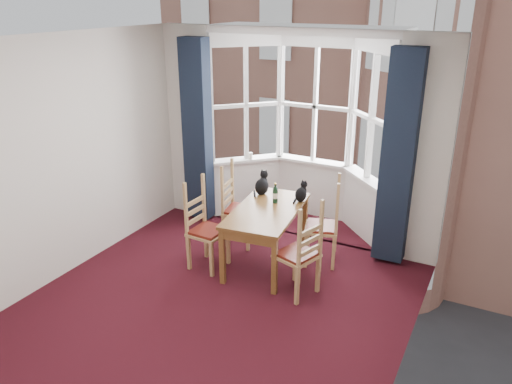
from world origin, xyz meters
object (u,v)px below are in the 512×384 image
Objects in this scene: chair_left_far at (234,210)px; dining_table at (267,216)px; chair_left_near at (202,230)px; candle_tall at (250,156)px; chair_right_far at (329,228)px; chair_right_near at (303,258)px; cat_right at (301,193)px; wine_bottle at (275,194)px; cat_left at (262,185)px.

dining_table is at bearing -25.96° from chair_left_far.
candle_tall reaches higher than chair_left_near.
dining_table is 1.58× the size of chair_right_far.
chair_right_far is (-0.01, 0.85, 0.00)m from chair_right_near.
chair_left_near is at bearing -139.09° from cat_right.
chair_right_far is at bearing 12.13° from wine_bottle.
chair_left_far is 2.82× the size of cat_left.
cat_right is (0.92, 0.11, 0.37)m from chair_left_far.
cat_left is at bearing 15.33° from chair_left_far.
cat_right is at bearing 6.75° from chair_left_far.
chair_left_far is 1.32m from chair_right_far.
dining_table is 5.30× the size of cat_right.
chair_right_near reaches higher than dining_table.
candle_tall reaches higher than chair_left_far.
chair_right_near is 3.53× the size of wine_bottle.
cat_left is at bearing 136.93° from chair_right_near.
chair_right_far is 1.03m from cat_left.
chair_right_near is at bearing -30.86° from chair_left_far.
chair_left_far and chair_right_near have the same top height.
chair_left_near reaches higher than dining_table.
dining_table is at bearing 144.93° from chair_right_near.
chair_left_near is 1.00× the size of chair_left_far.
cat_left is at bearing -53.95° from candle_tall.
cat_left is 1.25× the size of wine_bottle.
wine_bottle reaches higher than chair_right_near.
chair_left_far is at bearing 149.14° from chair_right_near.
chair_left_far is 1.00× the size of chair_right_far.
cat_right reaches higher than chair_right_far.
chair_left_near is at bearing -116.55° from cat_left.
candle_tall is (-1.59, 0.93, 0.45)m from chair_right_far.
chair_left_near is 3.36× the size of cat_right.
chair_left_near is at bearing -149.20° from dining_table.
chair_right_near is 1.37m from cat_left.
cat_left is at bearing 123.39° from dining_table.
chair_right_near is (1.33, -0.79, 0.00)m from chair_left_far.
chair_left_far is at bearing -173.25° from cat_right.
chair_right_far is 2.82× the size of cat_left.
cat_right is (0.55, 0.01, -0.02)m from cat_left.
dining_table is 4.46× the size of cat_left.
chair_right_near is 2.43m from candle_tall.
wine_bottle is 1.41m from candle_tall.
wine_bottle reaches higher than chair_right_far.
cat_left is at bearing 145.55° from wine_bottle.
wine_bottle is at bearing -143.11° from cat_right.
chair_left_far is 0.55m from cat_left.
dining_table is at bearing -91.88° from wine_bottle.
cat_left is (-0.95, 0.05, 0.39)m from chair_right_far.
cat_right is at bearing -36.26° from candle_tall.
cat_left reaches higher than cat_right.
wine_bottle is at bearing -7.97° from chair_left_far.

